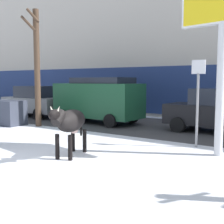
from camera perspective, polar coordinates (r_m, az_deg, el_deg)
ground_plane at (r=8.06m, az=-12.52°, el=-9.72°), size 120.00×120.00×0.00m
road_strip at (r=14.02m, az=10.24°, el=-2.95°), size 60.00×5.60×0.01m
building_facade at (r=20.44m, az=18.63°, el=17.91°), size 44.00×6.10×13.00m
cow_black at (r=8.58m, az=-7.99°, el=-1.90°), size 0.97×1.93×1.54m
billboard at (r=9.28m, az=20.55°, el=19.03°), size 2.52×0.64×5.56m
car_grey_sedan at (r=18.62m, az=-14.60°, el=1.95°), size 4.24×2.06×1.84m
car_darkgreen_van at (r=15.29m, az=-2.65°, el=2.55°), size 4.64×2.21×2.32m
car_black_sedan at (r=13.12m, az=19.50°, el=0.17°), size 4.24×2.06×1.84m
pedestrian_near_billboard at (r=22.06m, az=-9.83°, el=2.59°), size 0.36×0.24×1.73m
pedestrian_by_cars at (r=16.22m, az=20.50°, el=1.09°), size 0.36×0.24×1.73m
bare_tree_right_lot at (r=14.52m, az=-14.20°, el=8.58°), size 0.96×0.65×5.43m
dumpster at (r=15.51m, az=-19.43°, el=-0.12°), size 1.79×1.24×1.20m
street_sign at (r=9.98m, az=16.05°, el=2.94°), size 0.44×0.08×2.82m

